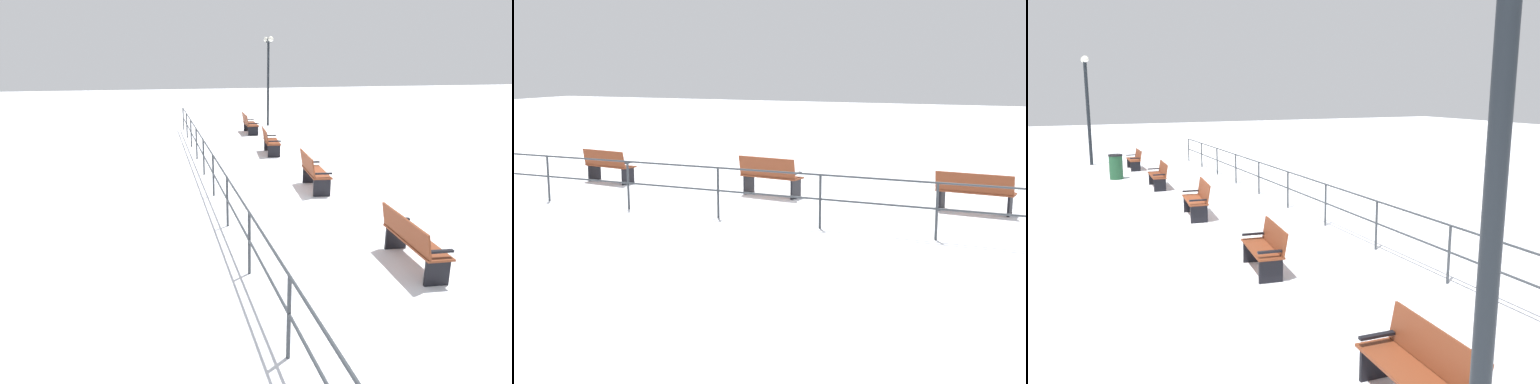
# 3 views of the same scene
# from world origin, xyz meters

# --- Properties ---
(ground_plane) EXTENTS (80.00, 80.00, 0.00)m
(ground_plane) POSITION_xyz_m (0.00, 0.00, 0.00)
(ground_plane) COLOR white
(ground_plane) RESTS_ON ground
(bench_nearest) EXTENTS (0.51, 1.42, 0.82)m
(bench_nearest) POSITION_xyz_m (-0.09, -9.47, 0.44)
(bench_nearest) COLOR brown
(bench_nearest) RESTS_ON ground
(bench_second) EXTENTS (0.61, 1.66, 0.87)m
(bench_second) POSITION_xyz_m (-0.14, -4.73, 0.47)
(bench_second) COLOR brown
(bench_second) RESTS_ON ground
(bench_third) EXTENTS (0.71, 1.56, 0.96)m
(bench_third) POSITION_xyz_m (-0.19, 0.01, 0.50)
(bench_third) COLOR brown
(bench_third) RESTS_ON ground
(bench_fourth) EXTENTS (0.72, 1.48, 0.89)m
(bench_fourth) POSITION_xyz_m (-0.17, 4.75, 0.46)
(bench_fourth) COLOR brown
(bench_fourth) RESTS_ON ground
(bench_fifth) EXTENTS (0.65, 1.62, 0.88)m
(bench_fifth) POSITION_xyz_m (0.04, 9.48, 0.45)
(bench_fifth) COLOR brown
(bench_fifth) RESTS_ON ground
(lamppost_near) EXTENTS (0.28, 0.92, 4.74)m
(lamppost_near) POSITION_xyz_m (1.47, -11.66, 3.09)
(lamppost_near) COLOR black
(lamppost_near) RESTS_ON ground
(lamppost_middle) EXTENTS (0.25, 1.15, 4.30)m
(lamppost_middle) POSITION_xyz_m (1.47, 11.68, 2.99)
(lamppost_middle) COLOR black
(lamppost_middle) RESTS_ON ground
(waterfront_railing) EXTENTS (0.05, 22.24, 1.07)m
(waterfront_railing) POSITION_xyz_m (-2.82, -0.00, 0.73)
(waterfront_railing) COLOR #383D42
(waterfront_railing) RESTS_ON ground
(trash_bin) EXTENTS (0.52, 0.52, 0.94)m
(trash_bin) POSITION_xyz_m (0.97, -7.21, 0.47)
(trash_bin) COLOR #1E4C2D
(trash_bin) RESTS_ON ground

